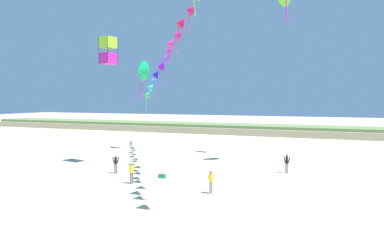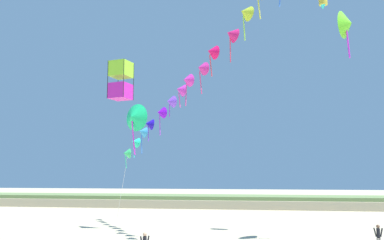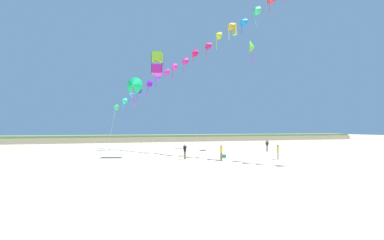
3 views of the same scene
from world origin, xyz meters
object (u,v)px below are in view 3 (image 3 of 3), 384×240
Objects in this scene: person_near_right at (221,152)px; large_kite_mid_trail at (157,63)px; person_mid_center at (185,150)px; large_kite_low_lead at (134,85)px; large_kite_outer_drift at (252,47)px; large_kite_high_solo at (234,29)px; person_near_left at (267,145)px; person_far_left at (278,151)px; beach_cooler at (223,156)px.

person_near_right is 13.26m from large_kite_mid_trail.
large_kite_low_lead reaches higher than person_mid_center.
large_kite_high_solo is at bearing 103.40° from large_kite_outer_drift.
person_near_left is 1.05× the size of person_far_left.
person_near_right is 2.99× the size of beach_cooler.
large_kite_mid_trail is at bearing 136.05° from person_near_right.
large_kite_low_lead is (-19.00, 7.51, 9.27)m from person_near_left.
large_kite_outer_drift reaches higher than person_near_left.
large_kite_outer_drift is (10.42, 11.50, 15.64)m from person_near_right.
large_kite_high_solo is 6.24m from large_kite_outer_drift.
person_near_left is 0.69× the size of large_kite_high_solo.
person_far_left is 20.08m from large_kite_outer_drift.
large_kite_high_solo is (-1.55, 7.51, 20.07)m from person_near_left.
large_kite_low_lead is 1.85× the size of large_kite_mid_trail.
person_near_right is 22.03m from large_kite_outer_drift.
person_mid_center is 0.35× the size of large_kite_low_lead.
large_kite_outer_drift is (18.47, -4.29, 6.38)m from large_kite_low_lead.
beach_cooler is at bearing -135.66° from large_kite_outer_drift.
person_far_left reaches higher than beach_cooler.
beach_cooler is (9.42, -13.13, -10.04)m from large_kite_low_lead.
person_mid_center is 1.03× the size of person_far_left.
person_near_right is (-10.94, -8.27, 0.01)m from person_near_left.
large_kite_high_solo is at bearing 101.64° from person_near_left.
person_far_left is at bearing -99.61° from large_kite_high_solo.
person_near_right is at bearing -62.96° from large_kite_low_lead.
large_kite_low_lead is 1.94× the size of large_kite_high_solo.
person_far_left is at bearing -3.87° from person_near_right.
person_near_left reaches higher than beach_cooler.
large_kite_mid_trail is 0.68× the size of large_kite_outer_drift.
person_far_left is 17.48m from large_kite_mid_trail.
beach_cooler is (4.62, -0.07, -0.76)m from person_mid_center.
beach_cooler is at bearing 149.57° from person_far_left.
large_kite_mid_trail is (2.11, -10.05, 1.12)m from large_kite_low_lead.
large_kite_high_solo is 0.65× the size of large_kite_outer_drift.
large_kite_outer_drift is (3.77, 11.95, 15.70)m from person_far_left.
large_kite_high_solo is at bearing 59.22° from person_near_right.
person_near_left is at bearing 30.41° from beach_cooler.
person_near_right is 27.20m from large_kite_high_solo.
person_far_left is (6.65, -0.45, -0.06)m from person_near_right.
person_far_left is 0.34× the size of large_kite_low_lead.
large_kite_low_lead is 1.26× the size of large_kite_outer_drift.
person_near_left is 0.65× the size of large_kite_mid_trail.
person_mid_center is at bearing -158.66° from person_near_left.
beach_cooler is at bearing -54.33° from large_kite_low_lead.
large_kite_mid_trail is 20.74m from large_kite_high_solo.
large_kite_high_solo reaches higher than large_kite_outer_drift.
large_kite_mid_trail reaches higher than person_near_left.
large_kite_low_lead is 19.03m from beach_cooler.
person_near_left is 15.99m from large_kite_outer_drift.
large_kite_mid_trail is at bearing -78.15° from large_kite_low_lead.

